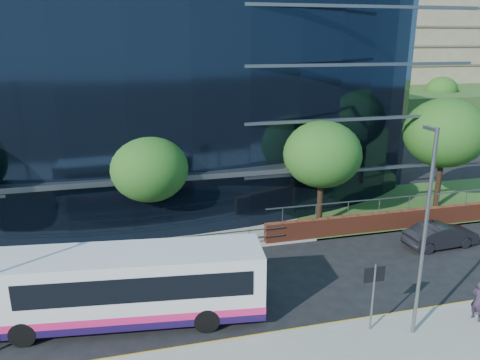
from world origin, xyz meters
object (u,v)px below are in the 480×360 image
object	(u,v)px
tree_far_c	(322,154)
city_bus	(126,286)
tree_far_b	(150,169)
street_sign	(374,283)
parked_car	(441,235)
tree_dist_e	(345,92)
tree_far_d	(445,133)
streetlight_east	(425,229)
tree_dist_f	(442,90)
pedestrian	(479,301)

from	to	relation	value
tree_far_c	city_bus	size ratio (longest dim) A/B	0.57
tree_far_b	tree_far_c	world-z (taller)	tree_far_c
street_sign	parked_car	xyz separation A→B (m)	(7.77, 6.17, -1.47)
tree_dist_e	tree_far_d	bearing A→B (deg)	-104.93
street_sign	parked_car	distance (m)	10.03
parked_car	streetlight_east	bearing A→B (deg)	133.62
tree_far_c	streetlight_east	size ratio (longest dim) A/B	0.81
tree_far_c	tree_far_d	bearing A→B (deg)	6.34
streetlight_east	parked_car	world-z (taller)	streetlight_east
street_sign	city_bus	world-z (taller)	city_bus
tree_far_b	tree_dist_f	world-z (taller)	same
tree_dist_e	tree_far_c	bearing A→B (deg)	-118.74
street_sign	tree_far_b	size ratio (longest dim) A/B	0.46
city_bus	pedestrian	distance (m)	14.10
street_sign	tree_far_b	bearing A→B (deg)	124.08
tree_far_b	pedestrian	world-z (taller)	tree_far_b
tree_dist_f	tree_far_c	bearing A→B (deg)	-135.00
tree_far_c	tree_dist_f	size ratio (longest dim) A/B	1.08
tree_far_d	tree_dist_e	distance (m)	31.06
street_sign	city_bus	xyz separation A→B (m)	(-9.12, 3.16, -0.55)
tree_dist_e	streetlight_east	xyz separation A→B (m)	(-18.00, -42.17, -0.10)
pedestrian	street_sign	bearing A→B (deg)	68.33
tree_dist_e	tree_dist_f	xyz separation A→B (m)	(16.00, 2.00, -0.33)
tree_far_d	tree_dist_f	bearing A→B (deg)	53.13
tree_dist_e	city_bus	distance (m)	48.00
tree_dist_f	tree_dist_e	bearing A→B (deg)	-172.87
tree_far_c	tree_dist_e	size ratio (longest dim) A/B	1.00
street_sign	tree_dist_e	world-z (taller)	tree_dist_e
tree_dist_e	pedestrian	distance (m)	44.80
streetlight_east	parked_car	size ratio (longest dim) A/B	1.94
streetlight_east	pedestrian	xyz separation A→B (m)	(2.99, 0.11, -3.44)
tree_far_d	tree_dist_e	size ratio (longest dim) A/B	1.14
parked_car	pedestrian	world-z (taller)	pedestrian
tree_far_c	parked_car	size ratio (longest dim) A/B	1.58
streetlight_east	parked_car	xyz separation A→B (m)	(6.27, 6.75, -3.76)
tree_far_c	parked_car	xyz separation A→B (m)	(5.27, -4.42, -3.86)
tree_dist_e	pedestrian	bearing A→B (deg)	-109.63
tree_far_d	city_bus	xyz separation A→B (m)	(-20.62, -8.43, -3.59)
tree_far_b	city_bus	distance (m)	8.50
tree_far_c	tree_dist_e	world-z (taller)	same
tree_far_b	street_sign	bearing A→B (deg)	-55.92
tree_far_b	city_bus	xyz separation A→B (m)	(-1.62, -7.93, -2.61)
streetlight_east	pedestrian	distance (m)	4.57
tree_far_d	tree_dist_f	xyz separation A→B (m)	(24.00, 32.00, -0.98)
city_bus	parked_car	distance (m)	17.18
tree_dist_e	streetlight_east	size ratio (longest dim) A/B	0.81
tree_dist_f	city_bus	size ratio (longest dim) A/B	0.53
tree_dist_e	street_sign	bearing A→B (deg)	-115.12
tree_far_c	tree_far_d	world-z (taller)	tree_far_d
street_sign	tree_far_d	distance (m)	16.61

